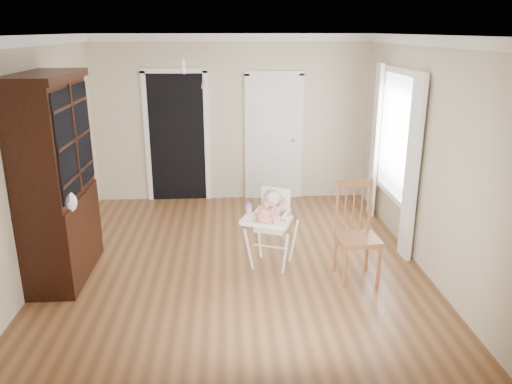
{
  "coord_description": "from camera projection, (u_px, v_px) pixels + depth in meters",
  "views": [
    {
      "loc": [
        -0.07,
        -5.67,
        2.75
      ],
      "look_at": [
        0.25,
        -0.23,
        0.98
      ],
      "focal_mm": 35.0,
      "sensor_mm": 36.0,
      "label": 1
    }
  ],
  "objects": [
    {
      "name": "sippy_cup",
      "position": [
        249.0,
        209.0,
        5.87
      ],
      "size": [
        0.07,
        0.07,
        0.18
      ],
      "rotation": [
        0.0,
        0.0,
        -0.37
      ],
      "color": "pink",
      "rests_on": "high_chair"
    },
    {
      "name": "wall_right",
      "position": [
        423.0,
        154.0,
        5.94
      ],
      "size": [
        0.0,
        5.0,
        5.0
      ],
      "primitive_type": "plane",
      "rotation": [
        1.57,
        0.0,
        -1.57
      ],
      "color": "#C1B496",
      "rests_on": "floor"
    },
    {
      "name": "streamer",
      "position": [
        184.0,
        67.0,
        6.44
      ],
      "size": [
        0.07,
        0.49,
        0.15
      ],
      "primitive_type": null,
      "rotation": [
        0.26,
        0.0,
        0.09
      ],
      "color": "#FF93CE",
      "rests_on": "ceiling"
    },
    {
      "name": "baby",
      "position": [
        273.0,
        209.0,
        5.93
      ],
      "size": [
        0.26,
        0.26,
        0.41
      ],
      "rotation": [
        0.0,
        0.0,
        -0.37
      ],
      "color": "beige",
      "rests_on": "high_chair"
    },
    {
      "name": "dining_chair",
      "position": [
        357.0,
        235.0,
        5.69
      ],
      "size": [
        0.49,
        0.49,
        1.12
      ],
      "rotation": [
        0.0,
        0.0,
        0.07
      ],
      "color": "brown",
      "rests_on": "floor"
    },
    {
      "name": "closet_door",
      "position": [
        274.0,
        139.0,
        8.31
      ],
      "size": [
        0.96,
        0.09,
        2.13
      ],
      "color": "white",
      "rests_on": "wall_back"
    },
    {
      "name": "wall_left",
      "position": [
        37.0,
        159.0,
        5.69
      ],
      "size": [
        0.0,
        5.0,
        5.0
      ],
      "primitive_type": "plane",
      "rotation": [
        1.57,
        0.0,
        1.57
      ],
      "color": "#C1B496",
      "rests_on": "floor"
    },
    {
      "name": "wall_back",
      "position": [
        231.0,
        120.0,
        8.19
      ],
      "size": [
        4.5,
        0.0,
        4.5
      ],
      "primitive_type": "plane",
      "rotation": [
        1.57,
        0.0,
        0.0
      ],
      "color": "#C1B496",
      "rests_on": "floor"
    },
    {
      "name": "high_chair",
      "position": [
        272.0,
        220.0,
        5.95
      ],
      "size": [
        0.75,
        0.83,
        0.96
      ],
      "rotation": [
        0.0,
        0.0,
        -0.37
      ],
      "color": "white",
      "rests_on": "floor"
    },
    {
      "name": "cake",
      "position": [
        264.0,
        216.0,
        5.71
      ],
      "size": [
        0.24,
        0.24,
        0.11
      ],
      "color": "silver",
      "rests_on": "high_chair"
    },
    {
      "name": "floor",
      "position": [
        235.0,
        261.0,
        6.24
      ],
      "size": [
        5.0,
        5.0,
        0.0
      ],
      "primitive_type": "plane",
      "color": "brown",
      "rests_on": "ground"
    },
    {
      "name": "ceiling",
      "position": [
        232.0,
        35.0,
        5.4
      ],
      "size": [
        5.0,
        5.0,
        0.0
      ],
      "primitive_type": "plane",
      "rotation": [
        3.14,
        0.0,
        0.0
      ],
      "color": "white",
      "rests_on": "wall_back"
    },
    {
      "name": "window_right",
      "position": [
        395.0,
        144.0,
        6.72
      ],
      "size": [
        0.13,
        1.84,
        2.3
      ],
      "color": "white",
      "rests_on": "wall_right"
    },
    {
      "name": "doorway",
      "position": [
        177.0,
        135.0,
        8.2
      ],
      "size": [
        1.06,
        0.05,
        2.22
      ],
      "color": "black",
      "rests_on": "wall_back"
    },
    {
      "name": "crown_molding",
      "position": [
        232.0,
        41.0,
        5.42
      ],
      "size": [
        4.5,
        5.0,
        0.12
      ],
      "primitive_type": null,
      "color": "white",
      "rests_on": "ceiling"
    },
    {
      "name": "china_cabinet",
      "position": [
        56.0,
        180.0,
        5.55
      ],
      "size": [
        0.62,
        1.38,
        2.33
      ],
      "color": "black",
      "rests_on": "floor"
    }
  ]
}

